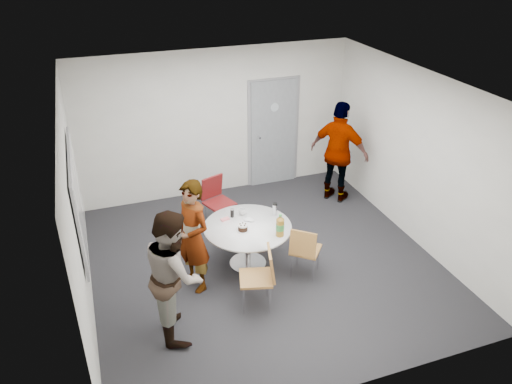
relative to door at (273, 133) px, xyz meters
name	(u,v)px	position (x,y,z in m)	size (l,w,h in m)	color
floor	(264,262)	(-1.10, -2.48, -1.03)	(5.00, 5.00, 0.00)	black
ceiling	(265,88)	(-1.10, -2.48, 1.67)	(5.00, 5.00, 0.00)	silver
wall_back	(216,123)	(-1.10, 0.02, 0.32)	(5.00, 5.00, 0.00)	silver
wall_left	(76,213)	(-3.60, -2.48, 0.32)	(5.00, 5.00, 0.00)	silver
wall_right	(417,158)	(1.40, -2.48, 0.32)	(5.00, 5.00, 0.00)	silver
wall_front	(354,293)	(-1.10, -4.98, 0.32)	(5.00, 5.00, 0.00)	silver
door	(273,133)	(0.00, 0.00, 0.00)	(1.02, 0.17, 2.12)	slate
whiteboard	(78,198)	(-3.56, -2.28, 0.42)	(0.04, 1.90, 1.25)	gray
table	(250,231)	(-1.31, -2.46, -0.44)	(1.28, 1.28, 1.01)	white
chair_near_left	(263,273)	(-1.46, -3.38, -0.49)	(0.55, 0.52, 0.88)	brown
chair_near_right	(304,248)	(-0.69, -3.01, -0.53)	(0.57, 0.57, 0.82)	brown
chair_far	(216,197)	(-1.48, -1.22, -0.49)	(0.55, 0.58, 0.89)	maroon
person_main	(193,237)	(-2.20, -2.68, -0.21)	(0.60, 0.39, 1.64)	#A5C6EA
person_left	(174,274)	(-2.60, -3.45, -0.17)	(0.83, 0.65, 1.70)	white
person_right	(339,153)	(0.85, -1.06, -0.09)	(1.09, 0.46, 1.87)	black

